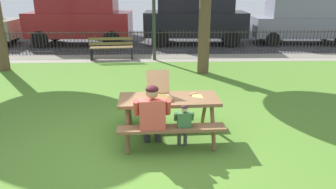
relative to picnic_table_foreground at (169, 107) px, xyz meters
name	(u,v)px	position (x,y,z in m)	size (l,w,h in m)	color
ground	(136,109)	(-0.71, 1.42, -0.61)	(28.00, 12.12, 0.02)	#4E7B29
cobblestone_walkway	(144,58)	(-0.71, 6.78, -0.60)	(28.00, 1.40, 0.01)	gray
street_asphalt	(148,40)	(-0.71, 10.98, -0.60)	(28.00, 6.99, 0.01)	#38383D
picnic_table_foreground	(169,107)	(0.00, 0.00, 0.00)	(1.86, 1.55, 0.79)	brown
pizza_box_open	(159,93)	(-0.18, 0.03, 0.26)	(0.46, 0.53, 0.46)	tan
pizza_slice_on_table	(196,95)	(0.51, 0.11, 0.18)	(0.28, 0.29, 0.02)	#EFCD5D
adult_at_table	(152,115)	(-0.29, -0.51, 0.06)	(0.62, 0.60, 1.19)	#2B2B2B
child_at_table	(184,122)	(0.23, -0.52, -0.08)	(0.34, 0.33, 0.85)	#454545
iron_fence_streetside	(145,42)	(-0.71, 7.48, -0.11)	(20.89, 0.03, 0.96)	#2D2823
park_bench_center	(111,48)	(-1.94, 6.64, -0.18)	(1.63, 0.61, 0.85)	brown
parked_car_center	(80,16)	(-3.79, 9.90, 0.71)	(4.76, 2.20, 2.46)	maroon
parked_car_right	(195,16)	(1.58, 9.90, 0.71)	(4.80, 2.27, 2.46)	black
parked_car_far_right	(302,20)	(6.68, 9.90, 0.50)	(4.69, 2.14, 2.08)	slate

